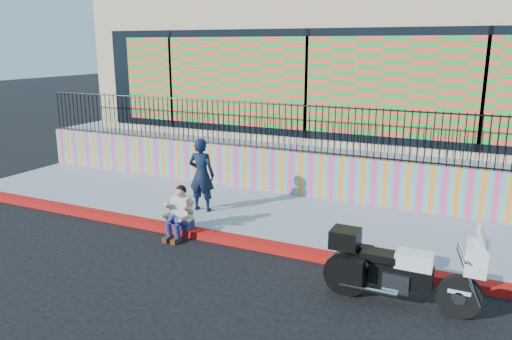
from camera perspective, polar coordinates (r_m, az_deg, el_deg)
The scene contains 10 objects.
ground at distance 10.07m, azimuth -2.73°, elevation -8.35°, with size 90.00×90.00×0.00m, color black.
red_curb at distance 10.04m, azimuth -2.73°, elevation -7.96°, with size 16.00×0.30×0.15m, color #B90E0D.
sidewalk at distance 11.43m, azimuth 1.19°, elevation -5.15°, with size 16.00×3.00×0.15m, color #9199AE.
mural_wall at distance 12.66m, azimuth 4.19°, elevation -0.30°, with size 16.00×0.20×1.10m, color #F4407B.
metal_fence at distance 12.42m, azimuth 4.29°, elevation 4.84°, with size 15.80×0.04×1.20m, color black, non-canonical shape.
elevated_platform at distance 17.42m, azimuth 10.35°, elevation 3.25°, with size 16.00×10.00×1.25m, color #9199AE.
storefront_building at distance 16.92m, azimuth 10.54°, elevation 11.88°, with size 14.00×8.06×4.00m.
police_motorcycle at distance 7.92m, azimuth 15.97°, elevation -10.67°, with size 2.30×0.76×1.43m.
police_officer at distance 11.35m, azimuth -6.24°, elevation -0.54°, with size 0.61×0.40×1.68m, color black.
seated_man at distance 10.29m, azimuth -8.89°, elevation -5.34°, with size 0.54×0.71×1.06m.
Camera 1 is at (4.43, -8.18, 3.85)m, focal length 35.00 mm.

